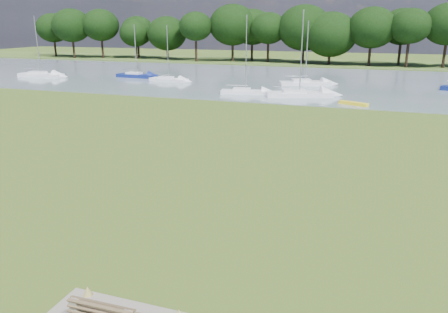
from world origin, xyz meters
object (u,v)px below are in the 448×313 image
(kayak, at_px, (354,103))
(sailboat_8, at_px, (305,82))
(sailboat_6, at_px, (168,79))
(sailboat_5, at_px, (137,74))
(sailboat_1, at_px, (40,74))
(sailboat_0, at_px, (299,92))
(sailboat_4, at_px, (245,90))

(kayak, bearing_deg, sailboat_8, 142.85)
(kayak, distance_m, sailboat_6, 28.40)
(sailboat_5, relative_size, sailboat_6, 1.01)
(sailboat_1, xyz_separation_m, sailboat_6, (21.10, 1.71, -0.10))
(kayak, xyz_separation_m, sailboat_0, (-6.23, 3.42, 0.33))
(sailboat_0, height_order, sailboat_4, sailboat_0)
(kayak, xyz_separation_m, sailboat_4, (-12.54, 3.26, 0.29))
(sailboat_4, bearing_deg, sailboat_8, 49.46)
(sailboat_1, bearing_deg, sailboat_0, -13.23)
(sailboat_8, bearing_deg, sailboat_6, 162.18)
(kayak, bearing_deg, sailboat_1, -166.89)
(sailboat_5, xyz_separation_m, sailboat_8, (25.90, -0.66, 0.05))
(sailboat_0, xyz_separation_m, sailboat_1, (-41.13, 5.69, 0.04))
(kayak, distance_m, sailboat_8, 14.63)
(sailboat_0, bearing_deg, sailboat_4, 162.32)
(sailboat_1, distance_m, sailboat_8, 40.47)
(kayak, bearing_deg, sailboat_4, -170.58)
(sailboat_0, distance_m, sailboat_6, 21.35)
(sailboat_4, bearing_deg, kayak, -25.30)
(kayak, xyz_separation_m, sailboat_1, (-47.35, 9.11, 0.37))
(sailboat_0, relative_size, sailboat_1, 1.04)
(sailboat_5, distance_m, sailboat_8, 25.91)
(kayak, relative_size, sailboat_6, 0.39)
(sailboat_1, height_order, sailboat_6, sailboat_1)
(sailboat_0, relative_size, sailboat_6, 1.21)
(sailboat_6, height_order, sailboat_8, sailboat_8)
(sailboat_5, distance_m, sailboat_6, 7.22)
(sailboat_8, bearing_deg, sailboat_0, -108.70)
(kayak, distance_m, sailboat_1, 48.22)
(sailboat_1, distance_m, sailboat_5, 15.04)
(sailboat_0, height_order, sailboat_6, sailboat_0)
(sailboat_4, bearing_deg, sailboat_1, 159.75)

